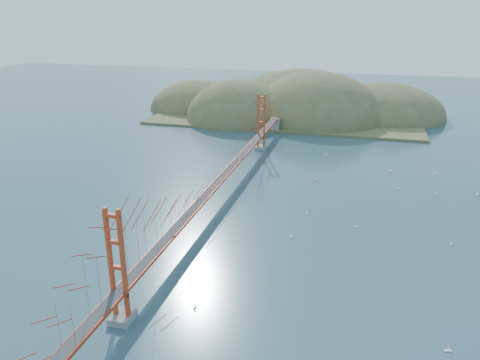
% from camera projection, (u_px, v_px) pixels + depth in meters
% --- Properties ---
extents(ground, '(320.00, 320.00, 0.00)m').
position_uv_depth(ground, '(218.00, 202.00, 71.92)').
color(ground, '#2C4C59').
rests_on(ground, ground).
extents(bridge, '(2.20, 94.40, 12.00)m').
position_uv_depth(bridge, '(217.00, 159.00, 69.66)').
color(bridge, gray).
rests_on(bridge, ground).
extents(far_headlands, '(84.00, 58.00, 25.00)m').
position_uv_depth(far_headlands, '(298.00, 113.00, 133.44)').
color(far_headlands, brown).
rests_on(far_headlands, ground).
extents(sailboat_12, '(0.56, 0.46, 0.65)m').
position_uv_depth(sailboat_12, '(325.00, 154.00, 94.97)').
color(sailboat_12, white).
rests_on(sailboat_12, ground).
extents(sailboat_13, '(0.66, 0.59, 0.75)m').
position_uv_depth(sailboat_13, '(448.00, 350.00, 40.64)').
color(sailboat_13, white).
rests_on(sailboat_13, ground).
extents(sailboat_8, '(0.70, 0.70, 0.73)m').
position_uv_depth(sailboat_8, '(477.00, 194.00, 74.54)').
color(sailboat_8, white).
rests_on(sailboat_8, ground).
extents(sailboat_0, '(0.50, 0.51, 0.57)m').
position_uv_depth(sailboat_0, '(307.00, 213.00, 67.90)').
color(sailboat_0, white).
rests_on(sailboat_0, ground).
extents(sailboat_6, '(0.58, 0.59, 0.67)m').
position_uv_depth(sailboat_6, '(291.00, 236.00, 60.92)').
color(sailboat_6, white).
rests_on(sailboat_6, ground).
extents(sailboat_2, '(0.54, 0.54, 0.60)m').
position_uv_depth(sailboat_2, '(356.00, 226.00, 63.66)').
color(sailboat_2, white).
rests_on(sailboat_2, ground).
extents(sailboat_5, '(0.51, 0.54, 0.61)m').
position_uv_depth(sailboat_5, '(451.00, 243.00, 59.06)').
color(sailboat_5, white).
rests_on(sailboat_5, ground).
extents(sailboat_1, '(0.63, 0.63, 0.66)m').
position_uv_depth(sailboat_1, '(398.00, 188.00, 77.18)').
color(sailboat_1, white).
rests_on(sailboat_1, ground).
extents(sailboat_3, '(0.58, 0.58, 0.60)m').
position_uv_depth(sailboat_3, '(316.00, 179.00, 81.33)').
color(sailboat_3, white).
rests_on(sailboat_3, ground).
extents(sailboat_17, '(0.52, 0.44, 0.60)m').
position_uv_depth(sailboat_17, '(433.00, 175.00, 83.45)').
color(sailboat_17, white).
rests_on(sailboat_17, ground).
extents(sailboat_10, '(0.48, 0.54, 0.62)m').
position_uv_depth(sailboat_10, '(195.00, 307.00, 46.49)').
color(sailboat_10, white).
rests_on(sailboat_10, ground).
extents(sailboat_4, '(0.57, 0.62, 0.70)m').
position_uv_depth(sailboat_4, '(435.00, 173.00, 84.25)').
color(sailboat_4, white).
rests_on(sailboat_4, ground).
extents(sailboat_7, '(0.64, 0.57, 0.72)m').
position_uv_depth(sailboat_7, '(391.00, 170.00, 85.54)').
color(sailboat_7, white).
rests_on(sailboat_7, ground).
extents(sailboat_extra_0, '(0.59, 0.59, 0.63)m').
position_uv_depth(sailboat_extra_0, '(436.00, 194.00, 74.90)').
color(sailboat_extra_0, white).
rests_on(sailboat_extra_0, ground).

